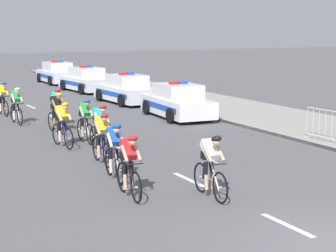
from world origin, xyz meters
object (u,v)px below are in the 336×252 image
(cyclist_second, at_px, (129,165))
(police_car_third, at_px, (86,80))
(cyclist_tenth, at_px, (57,112))
(cyclist_fourth, at_px, (102,137))
(cyclist_third, at_px, (114,150))
(cyclist_sixth, at_px, (63,124))
(police_car_nearest, at_px, (177,102))
(cyclist_fifth, at_px, (100,127))
(police_car_second, at_px, (126,90))
(police_car_furthest, at_px, (57,74))
(cyclist_eighth, at_px, (57,107))
(cyclist_eleventh, at_px, (2,98))
(cyclist_ninth, at_px, (16,105))
(cyclist_lead, at_px, (211,165))
(crowd_barrier_rear, at_px, (332,127))
(cyclist_seventh, at_px, (85,120))

(cyclist_second, bearing_deg, police_car_third, 72.79)
(police_car_third, bearing_deg, cyclist_tenth, -114.05)
(cyclist_fourth, bearing_deg, cyclist_third, -101.19)
(cyclist_second, distance_m, cyclist_sixth, 6.35)
(police_car_nearest, bearing_deg, cyclist_fifth, -137.76)
(police_car_second, xyz_separation_m, police_car_furthest, (-0.00, 12.05, 0.00))
(cyclist_second, relative_size, cyclist_eighth, 1.00)
(cyclist_tenth, distance_m, cyclist_eleventh, 5.41)
(cyclist_ninth, bearing_deg, cyclist_eighth, -44.04)
(cyclist_tenth, height_order, police_car_third, police_car_third)
(cyclist_tenth, bearing_deg, police_car_third, 65.95)
(cyclist_lead, bearing_deg, cyclist_ninth, 96.86)
(cyclist_sixth, xyz_separation_m, cyclist_eleventh, (-0.23, 8.06, 0.00))
(cyclist_fifth, relative_size, cyclist_eleventh, 1.00)
(police_car_nearest, bearing_deg, police_car_third, 89.99)
(cyclist_fourth, height_order, police_car_furthest, police_car_furthest)
(police_car_third, relative_size, police_car_furthest, 1.03)
(police_car_furthest, relative_size, crowd_barrier_rear, 1.90)
(cyclist_fourth, relative_size, cyclist_eighth, 1.00)
(cyclist_third, relative_size, cyclist_seventh, 1.00)
(cyclist_fifth, relative_size, cyclist_sixth, 1.00)
(police_car_second, bearing_deg, crowd_barrier_rear, -83.27)
(police_car_second, bearing_deg, cyclist_second, -113.28)
(cyclist_sixth, bearing_deg, police_car_nearest, 31.29)
(cyclist_eighth, bearing_deg, cyclist_second, -97.97)
(cyclist_third, height_order, cyclist_fourth, same)
(cyclist_second, relative_size, cyclist_third, 1.00)
(cyclist_lead, height_order, police_car_furthest, police_car_furthest)
(cyclist_third, distance_m, cyclist_ninth, 10.06)
(cyclist_fifth, relative_size, cyclist_eighth, 1.00)
(crowd_barrier_rear, bearing_deg, cyclist_sixth, 153.70)
(cyclist_second, distance_m, cyclist_eleventh, 14.40)
(cyclist_lead, height_order, cyclist_second, same)
(police_car_furthest, bearing_deg, cyclist_tenth, -107.04)
(cyclist_seventh, xyz_separation_m, police_car_furthest, (5.46, 21.07, -0.11))
(cyclist_third, xyz_separation_m, cyclist_ninth, (-0.16, 10.06, 0.00))
(cyclist_tenth, bearing_deg, cyclist_ninth, 108.62)
(cyclist_eighth, relative_size, cyclist_eleventh, 1.00)
(cyclist_seventh, height_order, police_car_furthest, police_car_furthest)
(cyclist_fourth, distance_m, cyclist_eighth, 7.02)
(cyclist_seventh, bearing_deg, police_car_nearest, 32.10)
(cyclist_fourth, xyz_separation_m, cyclist_seventh, (0.68, 3.34, 0.00))
(cyclist_fifth, distance_m, police_car_second, 11.96)
(cyclist_seventh, distance_m, crowd_barrier_rear, 8.32)
(police_car_third, distance_m, police_car_furthest, 5.89)
(police_car_furthest, bearing_deg, cyclist_lead, -100.13)
(cyclist_fifth, relative_size, crowd_barrier_rear, 0.74)
(cyclist_seventh, distance_m, cyclist_tenth, 2.28)
(cyclist_second, xyz_separation_m, police_car_furthest, (6.81, 27.88, -0.11))
(cyclist_ninth, bearing_deg, cyclist_sixth, -87.30)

